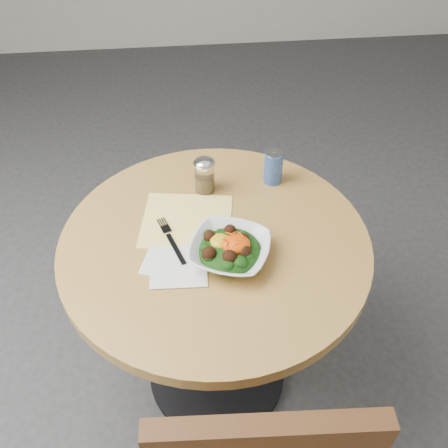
{
  "coord_description": "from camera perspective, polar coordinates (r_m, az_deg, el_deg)",
  "views": [
    {
      "loc": [
        -0.08,
        -1.01,
        1.77
      ],
      "look_at": [
        0.03,
        -0.0,
        0.81
      ],
      "focal_mm": 40.0,
      "sensor_mm": 36.0,
      "label": 1
    }
  ],
  "objects": [
    {
      "name": "spice_shaker",
      "position": [
        1.57,
        -2.24,
        5.59
      ],
      "size": [
        0.07,
        0.07,
        0.12
      ],
      "color": "silver",
      "rests_on": "table"
    },
    {
      "name": "paper_napkins",
      "position": [
        1.38,
        -5.51,
        -4.34
      ],
      "size": [
        0.19,
        0.21,
        0.0
      ],
      "color": "silver",
      "rests_on": "table"
    },
    {
      "name": "fork",
      "position": [
        1.44,
        -6.12,
        -1.69
      ],
      "size": [
        0.08,
        0.2,
        0.0
      ],
      "color": "black",
      "rests_on": "table"
    },
    {
      "name": "salad_bowl",
      "position": [
        1.37,
        0.68,
        -2.97
      ],
      "size": [
        0.28,
        0.28,
        0.08
      ],
      "color": "silver",
      "rests_on": "table"
    },
    {
      "name": "table",
      "position": [
        1.59,
        -0.98,
        -6.74
      ],
      "size": [
        0.9,
        0.9,
        0.75
      ],
      "color": "black",
      "rests_on": "ground"
    },
    {
      "name": "beverage_can",
      "position": [
        1.61,
        5.66,
        6.51
      ],
      "size": [
        0.06,
        0.06,
        0.11
      ],
      "color": "navy",
      "rests_on": "table"
    },
    {
      "name": "cloth_napkin",
      "position": [
        1.5,
        -4.28,
        0.37
      ],
      "size": [
        0.3,
        0.28,
        0.0
      ],
      "primitive_type": "cube",
      "rotation": [
        0.0,
        0.0,
        -0.15
      ],
      "color": "yellow",
      "rests_on": "table"
    },
    {
      "name": "ground",
      "position": [
        2.04,
        -0.79,
        -16.66
      ],
      "size": [
        6.0,
        6.0,
        0.0
      ],
      "primitive_type": "plane",
      "color": "#2E2E30",
      "rests_on": "ground"
    }
  ]
}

